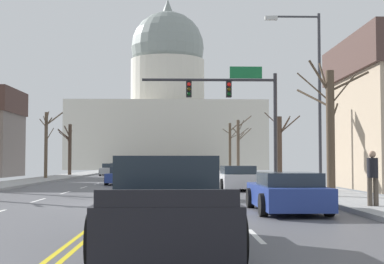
% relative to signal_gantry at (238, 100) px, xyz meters
% --- Properties ---
extents(ground, '(20.00, 180.00, 0.20)m').
position_rel_signal_gantry_xyz_m(ground, '(-5.40, -12.51, -5.03)').
color(ground, '#505055').
extents(signal_gantry, '(7.91, 0.41, 6.91)m').
position_rel_signal_gantry_xyz_m(signal_gantry, '(0.00, 0.00, 0.00)').
color(signal_gantry, '#28282D').
rests_on(signal_gantry, ground).
extents(street_lamp_right, '(2.49, 0.24, 7.98)m').
position_rel_signal_gantry_xyz_m(street_lamp_right, '(2.46, -7.90, -0.16)').
color(street_lamp_right, '#333338').
rests_on(street_lamp_right, ground).
extents(capitol_building, '(32.89, 19.98, 30.47)m').
position_rel_signal_gantry_xyz_m(capitol_building, '(-5.40, 66.44, 4.97)').
color(capitol_building, beige).
rests_on(capitol_building, ground).
extents(sedan_near_00, '(2.16, 4.31, 1.27)m').
position_rel_signal_gantry_xyz_m(sedan_near_00, '(-0.41, -3.33, -4.44)').
color(sedan_near_00, silver).
rests_on(sedan_near_00, ground).
extents(sedan_near_01, '(2.12, 4.32, 1.23)m').
position_rel_signal_gantry_xyz_m(sedan_near_01, '(-3.43, -9.80, -4.47)').
color(sedan_near_01, black).
rests_on(sedan_near_01, ground).
extents(sedan_near_02, '(2.06, 4.64, 1.19)m').
position_rel_signal_gantry_xyz_m(sedan_near_02, '(-0.23, -15.71, -4.48)').
color(sedan_near_02, navy).
rests_on(sedan_near_02, ground).
extents(pickup_truck_near_03, '(2.36, 5.51, 1.63)m').
position_rel_signal_gantry_xyz_m(pickup_truck_near_03, '(-3.70, -22.66, -4.32)').
color(pickup_truck_near_03, black).
rests_on(pickup_truck_near_03, ground).
extents(sedan_oncoming_00, '(2.03, 4.73, 1.18)m').
position_rel_signal_gantry_xyz_m(sedan_oncoming_00, '(-7.07, 4.05, -4.50)').
color(sedan_oncoming_00, navy).
rests_on(sedan_oncoming_00, ground).
extents(sedan_oncoming_01, '(2.10, 4.54, 1.14)m').
position_rel_signal_gantry_xyz_m(sedan_oncoming_01, '(-7.17, 14.65, -4.50)').
color(sedan_oncoming_01, silver).
rests_on(sedan_oncoming_01, ground).
extents(sedan_oncoming_02, '(2.09, 4.41, 1.23)m').
position_rel_signal_gantry_xyz_m(sedan_oncoming_02, '(-10.39, 24.87, -4.47)').
color(sedan_oncoming_02, '#9EA3A8').
rests_on(sedan_oncoming_02, ground).
extents(sedan_oncoming_03, '(2.11, 4.67, 1.22)m').
position_rel_signal_gantry_xyz_m(sedan_oncoming_03, '(-10.74, 33.84, -4.47)').
color(sedan_oncoming_03, black).
rests_on(sedan_oncoming_03, ground).
extents(bare_tree_00, '(2.59, 2.20, 5.48)m').
position_rel_signal_gantry_xyz_m(bare_tree_00, '(2.54, -10.48, -2.20)').
color(bare_tree_00, '#4C3D2D').
rests_on(bare_tree_00, ground).
extents(bare_tree_01, '(1.56, 1.81, 5.40)m').
position_rel_signal_gantry_xyz_m(bare_tree_01, '(-14.12, 12.86, -2.03)').
color(bare_tree_01, brown).
rests_on(bare_tree_01, ground).
extents(bare_tree_02, '(2.02, 1.27, 5.92)m').
position_rel_signal_gantry_xyz_m(bare_tree_02, '(2.66, 24.38, -1.95)').
color(bare_tree_02, brown).
rests_on(bare_tree_02, ground).
extents(bare_tree_04, '(2.23, 1.47, 6.10)m').
position_rel_signal_gantry_xyz_m(bare_tree_04, '(2.78, 34.91, -1.81)').
color(bare_tree_04, '#4C3D2D').
rests_on(bare_tree_04, ground).
extents(bare_tree_06, '(2.27, 2.02, 4.84)m').
position_rel_signal_gantry_xyz_m(bare_tree_06, '(3.61, 6.50, -2.55)').
color(bare_tree_06, '#423328').
rests_on(bare_tree_06, ground).
extents(bare_tree_07, '(1.38, 2.23, 4.94)m').
position_rel_signal_gantry_xyz_m(bare_tree_07, '(-14.14, 22.50, -2.27)').
color(bare_tree_07, '#423328').
rests_on(bare_tree_07, ground).
extents(pedestrian_00, '(0.35, 0.34, 1.71)m').
position_rel_signal_gantry_xyz_m(pedestrian_00, '(2.54, -15.27, -3.96)').
color(pedestrian_00, '#4C4238').
rests_on(pedestrian_00, ground).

